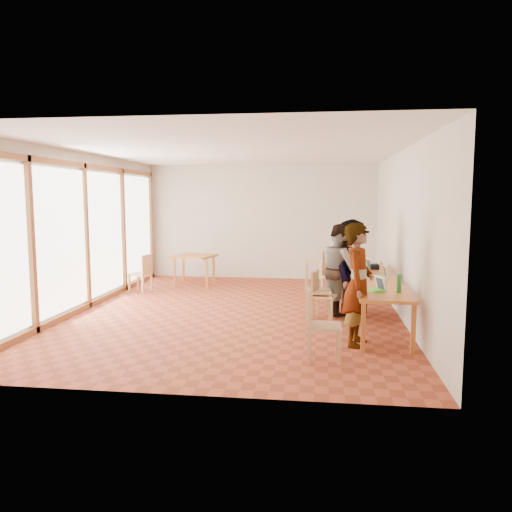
% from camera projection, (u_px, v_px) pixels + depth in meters
% --- Properties ---
extents(ground, '(8.00, 8.00, 0.00)m').
position_uv_depth(ground, '(237.00, 312.00, 9.43)').
color(ground, '#A74428').
rests_on(ground, ground).
extents(wall_back, '(6.00, 0.10, 3.00)m').
position_uv_depth(wall_back, '(261.00, 222.00, 13.19)').
color(wall_back, beige).
rests_on(wall_back, ground).
extents(wall_front, '(6.00, 0.10, 3.00)m').
position_uv_depth(wall_front, '(174.00, 260.00, 5.31)').
color(wall_front, beige).
rests_on(wall_front, ground).
extents(wall_right, '(0.10, 8.00, 3.00)m').
position_uv_depth(wall_right, '(402.00, 234.00, 8.87)').
color(wall_right, beige).
rests_on(wall_right, ground).
extents(window_wall, '(0.10, 8.00, 3.00)m').
position_uv_depth(window_wall, '(85.00, 231.00, 9.62)').
color(window_wall, white).
rests_on(window_wall, ground).
extents(ceiling, '(6.00, 8.00, 0.04)m').
position_uv_depth(ceiling, '(236.00, 149.00, 9.07)').
color(ceiling, white).
rests_on(ceiling, wall_back).
extents(communal_table, '(0.80, 4.00, 0.75)m').
position_uv_depth(communal_table, '(374.00, 280.00, 8.79)').
color(communal_table, '#C77C2C').
rests_on(communal_table, ground).
extents(side_table, '(0.90, 0.90, 0.75)m').
position_uv_depth(side_table, '(194.00, 258.00, 12.16)').
color(side_table, '#C77C2C').
rests_on(side_table, ground).
extents(chair_near, '(0.47, 0.47, 0.52)m').
position_uv_depth(chair_near, '(316.00, 316.00, 6.58)').
color(chair_near, tan).
rests_on(chair_near, ground).
extents(chair_mid, '(0.48, 0.48, 0.45)m').
position_uv_depth(chair_mid, '(320.00, 289.00, 8.90)').
color(chair_mid, tan).
rests_on(chair_mid, ground).
extents(chair_far, '(0.48, 0.48, 0.53)m').
position_uv_depth(chair_far, '(312.00, 284.00, 8.94)').
color(chair_far, tan).
rests_on(chair_far, ground).
extents(chair_empty, '(0.62, 0.62, 0.54)m').
position_uv_depth(chair_empty, '(330.00, 269.00, 10.69)').
color(chair_empty, tan).
rests_on(chair_empty, ground).
extents(chair_spare, '(0.49, 0.49, 0.47)m').
position_uv_depth(chair_spare, '(144.00, 269.00, 11.29)').
color(chair_spare, tan).
rests_on(chair_spare, ground).
extents(person_near, '(0.57, 0.73, 1.79)m').
position_uv_depth(person_near, '(358.00, 285.00, 7.23)').
color(person_near, gray).
rests_on(person_near, ground).
extents(person_mid, '(0.84, 0.96, 1.68)m').
position_uv_depth(person_mid, '(340.00, 269.00, 9.19)').
color(person_mid, gray).
rests_on(person_mid, ground).
extents(person_far, '(0.95, 1.27, 1.75)m').
position_uv_depth(person_far, '(351.00, 267.00, 9.24)').
color(person_far, gray).
rests_on(person_far, ground).
extents(laptop_near, '(0.31, 0.33, 0.22)m').
position_uv_depth(laptop_near, '(378.00, 287.00, 7.54)').
color(laptop_near, '#4AC923').
rests_on(laptop_near, communal_table).
extents(laptop_mid, '(0.22, 0.26, 0.21)m').
position_uv_depth(laptop_mid, '(383.00, 274.00, 8.80)').
color(laptop_mid, '#4AC923').
rests_on(laptop_mid, communal_table).
extents(laptop_far, '(0.27, 0.28, 0.19)m').
position_uv_depth(laptop_far, '(367.00, 265.00, 9.98)').
color(laptop_far, '#4AC923').
rests_on(laptop_far, communal_table).
extents(yellow_mug, '(0.18, 0.18, 0.11)m').
position_uv_depth(yellow_mug, '(367.00, 262.00, 10.37)').
color(yellow_mug, yellow).
rests_on(yellow_mug, communal_table).
extents(green_bottle, '(0.07, 0.07, 0.28)m').
position_uv_depth(green_bottle, '(399.00, 283.00, 7.36)').
color(green_bottle, '#217A32').
rests_on(green_bottle, communal_table).
extents(clear_glass, '(0.07, 0.07, 0.09)m').
position_uv_depth(clear_glass, '(380.00, 262.00, 10.53)').
color(clear_glass, silver).
rests_on(clear_glass, communal_table).
extents(condiment_cup, '(0.08, 0.08, 0.06)m').
position_uv_depth(condiment_cup, '(385.00, 279.00, 8.40)').
color(condiment_cup, white).
rests_on(condiment_cup, communal_table).
extents(pink_phone, '(0.05, 0.10, 0.01)m').
position_uv_depth(pink_phone, '(362.00, 269.00, 9.70)').
color(pink_phone, '#C74362').
rests_on(pink_phone, communal_table).
extents(black_pouch, '(0.16, 0.26, 0.09)m').
position_uv_depth(black_pouch, '(374.00, 267.00, 9.80)').
color(black_pouch, black).
rests_on(black_pouch, communal_table).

